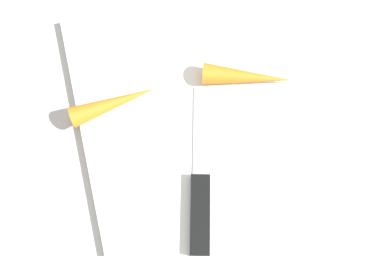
# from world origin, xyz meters

# --- Properties ---
(ground_plane) EXTENTS (1.40, 1.40, 0.00)m
(ground_plane) POSITION_xyz_m (0.00, 0.00, 0.00)
(ground_plane) COLOR #ADA8A0
(cutting_board) EXTENTS (0.36, 0.26, 0.01)m
(cutting_board) POSITION_xyz_m (0.00, 0.00, 0.01)
(cutting_board) COLOR silver
(cutting_board) RESTS_ON ground_plane
(knife) EXTENTS (0.20, 0.07, 0.01)m
(knife) POSITION_xyz_m (-0.09, 0.01, 0.02)
(knife) COLOR #B7B7BC
(knife) RESTS_ON cutting_board
(carrot_long) EXTENTS (0.06, 0.11, 0.03)m
(carrot_long) POSITION_xyz_m (0.04, -0.08, 0.03)
(carrot_long) COLOR orange
(carrot_long) RESTS_ON cutting_board
(carrot_short) EXTENTS (0.04, 0.11, 0.03)m
(carrot_short) POSITION_xyz_m (0.05, 0.08, 0.02)
(carrot_short) COLOR orange
(carrot_short) RESTS_ON cutting_board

